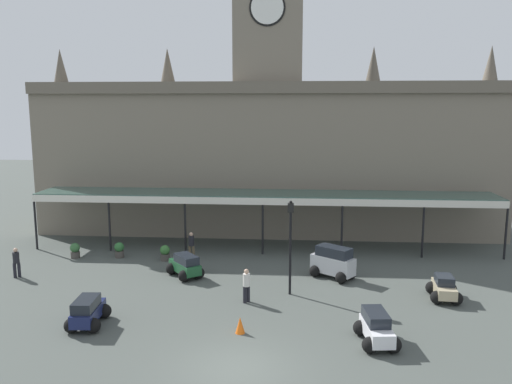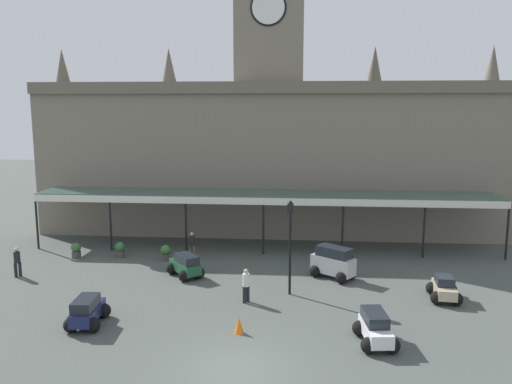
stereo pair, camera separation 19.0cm
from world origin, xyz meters
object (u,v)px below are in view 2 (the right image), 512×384
at_px(car_navy_estate, 87,313).
at_px(car_green_estate, 185,267).
at_px(car_silver_van, 333,264).
at_px(car_beige_sedan, 444,290).
at_px(victorian_lamppost, 290,237).
at_px(pedestrian_crossing_forecourt, 246,284).
at_px(car_white_estate, 375,330).
at_px(pedestrian_near_entrance, 192,244).
at_px(planter_by_canopy, 120,249).
at_px(planter_forecourt_centre, 76,250).
at_px(pedestrian_beside_cars, 17,261).
at_px(planter_near_kerb, 166,253).
at_px(traffic_cone, 239,325).

bearing_deg(car_navy_estate, car_green_estate, 67.34).
xyz_separation_m(car_silver_van, car_beige_sedan, (5.19, -2.80, -0.30)).
distance_m(car_beige_sedan, victorian_lamppost, 7.92).
height_order(car_silver_van, pedestrian_crossing_forecourt, car_silver_van).
relative_size(car_white_estate, pedestrian_near_entrance, 1.40).
xyz_separation_m(pedestrian_crossing_forecourt, planter_by_canopy, (-8.64, 6.86, -0.42)).
distance_m(pedestrian_near_entrance, planter_forecourt_centre, 7.27).
xyz_separation_m(car_navy_estate, pedestrian_beside_cars, (-6.43, 5.87, 0.34)).
relative_size(pedestrian_crossing_forecourt, planter_near_kerb, 1.74).
relative_size(pedestrian_beside_cars, traffic_cone, 2.39).
bearing_deg(car_beige_sedan, car_white_estate, -128.44).
xyz_separation_m(victorian_lamppost, planter_forecourt_centre, (-13.40, 5.24, -2.50)).
distance_m(planter_forecourt_centre, planter_near_kerb, 5.71).
height_order(car_white_estate, victorian_lamppost, victorian_lamppost).
bearing_deg(planter_near_kerb, planter_forecourt_centre, 179.20).
distance_m(car_beige_sedan, planter_near_kerb, 16.10).
xyz_separation_m(car_silver_van, pedestrian_beside_cars, (-17.39, -1.25, 0.10)).
relative_size(car_white_estate, planter_by_canopy, 2.43).
relative_size(traffic_cone, planter_forecourt_centre, 0.73).
bearing_deg(car_green_estate, car_silver_van, 2.85).
bearing_deg(car_navy_estate, car_white_estate, -3.56).
bearing_deg(victorian_lamppost, planter_near_kerb, 146.12).
bearing_deg(pedestrian_near_entrance, planter_near_kerb, -161.08).
relative_size(pedestrian_crossing_forecourt, planter_by_canopy, 1.74).
relative_size(car_silver_van, victorian_lamppost, 0.54).
bearing_deg(car_beige_sedan, pedestrian_near_entrance, 157.01).
height_order(car_silver_van, car_beige_sedan, car_silver_van).
bearing_deg(pedestrian_crossing_forecourt, pedestrian_near_entrance, 120.43).
height_order(planter_near_kerb, planter_by_canopy, same).
xyz_separation_m(pedestrian_beside_cars, pedestrian_near_entrance, (8.90, 4.25, 0.00)).
height_order(pedestrian_crossing_forecourt, planter_forecourt_centre, pedestrian_crossing_forecourt).
height_order(victorian_lamppost, traffic_cone, victorian_lamppost).
bearing_deg(car_beige_sedan, victorian_lamppost, 179.17).
xyz_separation_m(planter_near_kerb, planter_by_canopy, (-3.02, 0.44, 0.00)).
bearing_deg(car_green_estate, planter_forecourt_centre, 158.69).
bearing_deg(car_green_estate, pedestrian_near_entrance, 95.63).
bearing_deg(planter_forecourt_centre, car_green_estate, -21.31).
relative_size(car_white_estate, car_navy_estate, 1.01).
xyz_separation_m(car_beige_sedan, planter_near_kerb, (-15.22, 5.27, -0.01)).
height_order(car_green_estate, planter_by_canopy, car_green_estate).
distance_m(car_silver_van, pedestrian_beside_cars, 17.43).
bearing_deg(pedestrian_beside_cars, victorian_lamppost, -5.46).
bearing_deg(traffic_cone, car_white_estate, -5.28).
distance_m(car_navy_estate, planter_forecourt_centre, 10.79).
height_order(car_silver_van, car_navy_estate, car_silver_van).
height_order(car_beige_sedan, victorian_lamppost, victorian_lamppost).
bearing_deg(planter_near_kerb, car_green_estate, -56.92).
xyz_separation_m(car_silver_van, planter_by_canopy, (-13.04, 2.91, -0.32)).
xyz_separation_m(car_green_estate, car_navy_estate, (-2.80, -6.71, 0.00)).
relative_size(car_white_estate, car_beige_sedan, 1.10).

